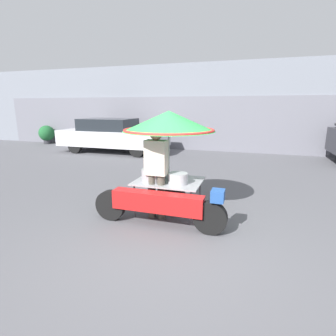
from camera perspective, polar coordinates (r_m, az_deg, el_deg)
The scene contains 6 objects.
ground_plane at distance 4.01m, azimuth 1.29°, elevation -16.44°, with size 36.00×36.00×0.00m, color #56565B.
shopfront_building at distance 12.83m, azimuth 13.80°, elevation 12.62°, with size 28.00×2.06×3.83m.
vendor_motorcycle_cart at distance 4.66m, azimuth -0.12°, elevation 6.35°, with size 2.31×1.66×1.91m.
vendor_person at distance 4.60m, azimuth -2.57°, elevation -0.10°, with size 0.38×0.22×1.64m.
parked_car at distance 11.75m, azimuth -12.03°, elevation 7.04°, with size 4.68×1.76×1.45m.
potted_plant at distance 15.53m, azimuth -24.89°, elevation 6.80°, with size 0.82×0.82×0.97m.
Camera 1 is at (0.98, -3.33, 1.99)m, focal length 28.00 mm.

